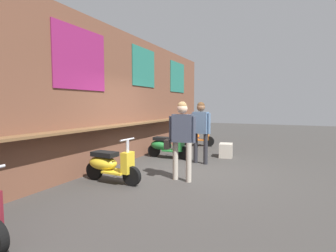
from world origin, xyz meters
name	(u,v)px	position (x,y,z in m)	size (l,w,h in m)	color
ground_plane	(181,172)	(0.00, 0.00, 0.00)	(35.65, 35.65, 0.00)	#383533
market_stall_facade	(113,97)	(-0.01, 2.02, 1.86)	(12.73, 0.61, 3.72)	brown
scooter_yellow	(109,164)	(-1.44, 1.08, 0.39)	(0.46, 1.40, 0.97)	gold
scooter_green	(166,146)	(1.42, 1.08, 0.39)	(0.46, 1.40, 0.97)	#237533
scooter_orange	(195,136)	(4.17, 1.08, 0.39)	(0.50, 1.40, 0.97)	orange
shopper_with_handbag	(181,132)	(-0.68, -0.28, 1.06)	(0.35, 0.68, 1.73)	#ADA393
shopper_browsing	(201,125)	(1.12, -0.14, 1.08)	(0.26, 0.58, 1.74)	#232328
merchandise_crate	(226,150)	(2.33, -0.59, 0.22)	(0.50, 0.40, 0.44)	#B2A899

